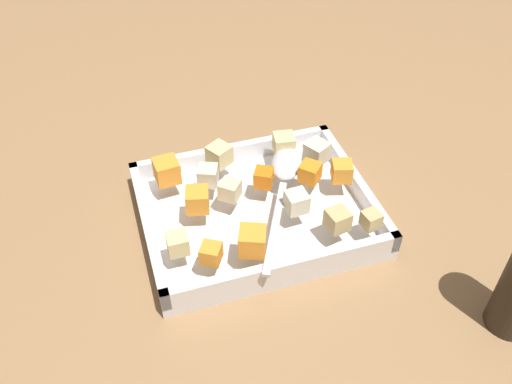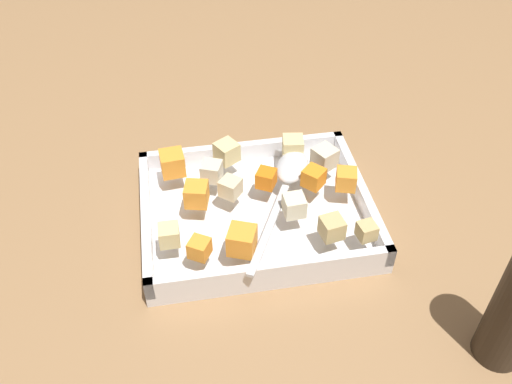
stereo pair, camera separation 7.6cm
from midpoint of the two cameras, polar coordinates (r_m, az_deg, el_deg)
name	(u,v)px [view 1 (the left image)]	position (r m, az deg, el deg)	size (l,w,h in m)	color
ground_plane	(243,216)	(0.80, -4.02, -2.57)	(4.00, 4.00, 0.00)	#936D47
baking_dish	(256,213)	(0.79, -2.76, -2.29)	(0.32, 0.25, 0.04)	silver
carrot_chunk_mid_right	(252,241)	(0.69, -3.54, -5.22)	(0.03, 0.03, 0.03)	orange
carrot_chunk_back_center	(197,200)	(0.75, -8.93, -0.93)	(0.03, 0.03, 0.03)	orange
carrot_chunk_near_right	(264,178)	(0.78, -2.01, 1.37)	(0.03, 0.03, 0.03)	orange
carrot_chunk_near_left	(211,253)	(0.68, -7.83, -6.43)	(0.02, 0.02, 0.02)	orange
carrot_chunk_corner_nw	(310,172)	(0.78, 2.79, 1.94)	(0.03, 0.03, 0.03)	orange
carrot_chunk_corner_ne	(167,171)	(0.80, -11.86, 2.03)	(0.03, 0.03, 0.03)	orange
carrot_chunk_corner_sw	(342,171)	(0.79, 6.09, 2.02)	(0.03, 0.03, 0.03)	orange
potato_chunk_near_spoon	(284,144)	(0.83, 0.25, 4.83)	(0.03, 0.03, 0.03)	#E0CC89
potato_chunk_front_center	(219,155)	(0.81, -6.46, 3.70)	(0.03, 0.03, 0.03)	#E0CC89
potato_chunk_far_right	(178,243)	(0.70, -11.15, -5.36)	(0.03, 0.03, 0.03)	#E0CC89
potato_chunk_under_handle	(338,220)	(0.72, 5.40, -3.01)	(0.03, 0.03, 0.03)	tan
potato_chunk_rim_edge	(297,202)	(0.74, 1.27, -1.14)	(0.03, 0.03, 0.03)	beige
potato_chunk_center	(230,189)	(0.76, -5.58, 0.18)	(0.03, 0.03, 0.03)	beige
potato_chunk_heap_top	(371,220)	(0.73, 8.84, -2.96)	(0.02, 0.02, 0.02)	tan
parsnip_chunk_far_left	(317,152)	(0.82, 3.62, 4.03)	(0.03, 0.03, 0.03)	beige
parsnip_chunk_heap_side	(208,175)	(0.78, -7.73, 1.57)	(0.03, 0.03, 0.03)	beige
serving_spoon	(285,170)	(0.79, 0.32, 2.14)	(0.13, 0.22, 0.02)	silver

